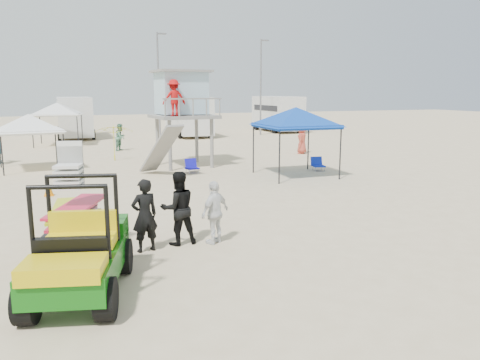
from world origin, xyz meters
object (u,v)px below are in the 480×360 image
object	(u,v)px
man_left	(145,216)
lifeguard_tower	(181,97)
canopy_blue	(296,111)
utility_cart	(77,244)
surf_trailer	(75,215)

from	to	relation	value
man_left	lifeguard_tower	size ratio (longest dim) A/B	0.37
man_left	canopy_blue	world-z (taller)	canopy_blue
man_left	canopy_blue	distance (m)	11.17
lifeguard_tower	canopy_blue	world-z (taller)	lifeguard_tower
man_left	canopy_blue	bearing A→B (deg)	-148.19
utility_cart	man_left	distance (m)	2.55
lifeguard_tower	utility_cart	bearing A→B (deg)	-110.70
surf_trailer	man_left	size ratio (longest dim) A/B	1.54
lifeguard_tower	canopy_blue	xyz separation A→B (m)	(3.99, -4.51, -0.56)
surf_trailer	lifeguard_tower	world-z (taller)	lifeguard_tower
surf_trailer	canopy_blue	xyz separation A→B (m)	(9.36, 7.40, 1.93)
surf_trailer	lifeguard_tower	bearing A→B (deg)	65.71
lifeguard_tower	surf_trailer	bearing A→B (deg)	-114.29
utility_cart	surf_trailer	world-z (taller)	surf_trailer
man_left	surf_trailer	bearing A→B (deg)	-23.86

